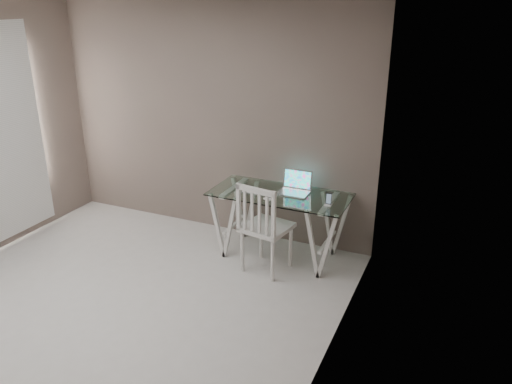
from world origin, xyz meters
TOP-DOWN VIEW (x-y plane):
  - room at (-0.06, 0.02)m, footprint 4.50×4.52m
  - desk at (1.04, 1.85)m, footprint 1.50×0.70m
  - chair at (1.01, 1.44)m, footprint 0.53×0.53m
  - laptop at (1.16, 1.97)m, footprint 0.33×0.27m
  - keyboard at (0.78, 1.78)m, footprint 0.29×0.13m
  - mouse at (0.99, 1.62)m, footprint 0.10×0.06m
  - phone_dock at (1.60, 1.75)m, footprint 0.07×0.07m

SIDE VIEW (x-z plane):
  - desk at x=1.04m, z-range 0.01..0.76m
  - chair at x=1.01m, z-range 0.05..1.05m
  - keyboard at x=0.78m, z-range 0.75..0.75m
  - mouse at x=0.99m, z-range 0.75..0.78m
  - phone_dock at x=1.60m, z-range 0.72..0.85m
  - laptop at x=1.16m, z-range 0.69..0.92m
  - room at x=-0.06m, z-range 0.36..3.07m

